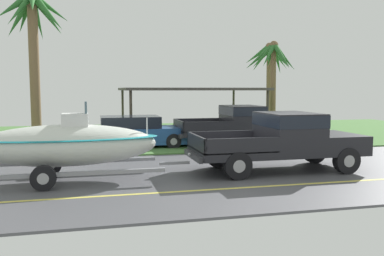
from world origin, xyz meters
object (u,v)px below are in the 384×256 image
Objects in this scene: boat_on_trailer at (65,145)px; parked_sedan_near at (134,132)px; carport_awning at (190,90)px; pickup_truck_towing at (287,138)px; palm_tree_near_right at (273,63)px; palm_tree_near_left at (269,62)px; palm_tree_mid at (33,28)px; parked_pickup_background at (241,123)px.

boat_on_trailer reaches higher than parked_sedan_near.
carport_awning is at bearing 53.28° from parked_sedan_near.
carport_awning reaches higher than parked_sedan_near.
pickup_truck_towing is 11.37m from palm_tree_near_right.
carport_awning is 1.34× the size of palm_tree_near_left.
parked_sedan_near is 6.05m from palm_tree_mid.
parked_sedan_near is 0.78× the size of palm_tree_near_left.
palm_tree_near_left is (12.70, 14.88, 3.40)m from boat_on_trailer.
palm_tree_near_right is at bearing 67.86° from pickup_truck_towing.
palm_tree_mid is at bearing 172.17° from parked_sedan_near.
carport_awning is (-1.15, 5.31, 1.51)m from parked_pickup_background.
palm_tree_near_left is 1.09× the size of palm_tree_near_right.
palm_tree_near_right reaches higher than pickup_truck_towing.
palm_tree_mid is (-8.28, 6.79, 4.07)m from pickup_truck_towing.
boat_on_trailer is 19.85m from palm_tree_near_left.
pickup_truck_towing is at bearing -96.38° from parked_pickup_background.
carport_awning is at bearing 29.38° from palm_tree_mid.
palm_tree_near_left is (10.19, 8.65, 3.75)m from parked_sedan_near.
pickup_truck_towing is 1.24× the size of parked_sedan_near.
pickup_truck_towing is 11.46m from palm_tree_mid.
parked_sedan_near is at bearing -126.72° from carport_awning.
parked_pickup_background is 0.95× the size of palm_tree_near_left.
palm_tree_near_left is 16.43m from palm_tree_mid.
palm_tree_near_right is (10.82, 10.15, 3.04)m from boat_on_trailer.
palm_tree_near_right is at bearing 25.24° from parked_sedan_near.
palm_tree_near_left is at bearing 59.32° from parked_pickup_background.
boat_on_trailer is 15.14m from palm_tree_near_right.
palm_tree_near_left is (5.35, 9.02, 3.41)m from parked_pickup_background.
parked_pickup_background is at bearing -77.77° from carport_awning.
parked_pickup_background reaches higher than parked_sedan_near.
palm_tree_mid reaches higher than pickup_truck_towing.
boat_on_trailer is 1.19× the size of palm_tree_near_right.
palm_tree_mid is at bearing 140.64° from pickup_truck_towing.
palm_tree_near_right is at bearing -12.52° from carport_awning.
carport_awning is at bearing -150.32° from palm_tree_near_left.
palm_tree_near_right is at bearing 50.97° from parked_pickup_background.
pickup_truck_towing reaches higher than parked_sedan_near.
boat_on_trailer is 9.40m from parked_pickup_background.
palm_tree_near_left reaches higher than pickup_truck_towing.
parked_pickup_background is 1.22× the size of parked_sedan_near.
parked_sedan_near is (-4.84, 0.36, -0.34)m from parked_pickup_background.
parked_pickup_background is 1.03× the size of palm_tree_near_right.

